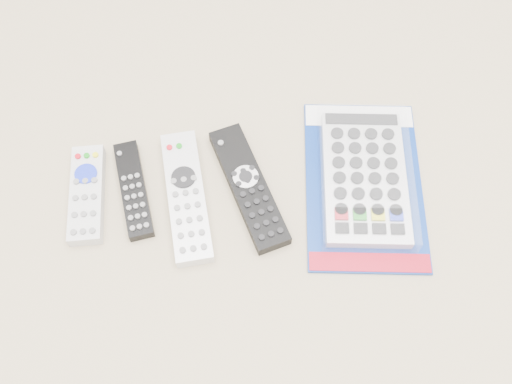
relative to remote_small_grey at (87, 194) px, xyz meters
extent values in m
plane|color=tan|center=(0.23, -0.03, -0.01)|extent=(5.00, 5.00, 0.00)
cube|color=#B6B6B9|center=(0.00, 0.00, 0.00)|extent=(0.06, 0.16, 0.02)
cylinder|color=#1A2CC8|center=(0.00, 0.03, 0.01)|extent=(0.04, 0.04, 0.00)
cube|color=black|center=(0.07, 0.00, 0.00)|extent=(0.05, 0.16, 0.02)
cube|color=silver|center=(0.15, -0.03, 0.00)|extent=(0.06, 0.21, 0.02)
cylinder|color=black|center=(0.15, 0.00, 0.01)|extent=(0.04, 0.04, 0.00)
cube|color=black|center=(0.24, -0.03, 0.00)|extent=(0.09, 0.22, 0.02)
cylinder|color=silver|center=(0.24, -0.02, 0.01)|extent=(0.05, 0.05, 0.00)
cube|color=navy|center=(0.41, -0.05, -0.01)|extent=(0.23, 0.32, 0.01)
cube|color=white|center=(0.44, 0.07, -0.01)|extent=(0.18, 0.07, 0.00)
cube|color=maroon|center=(0.39, -0.17, -0.01)|extent=(0.17, 0.06, 0.00)
cube|color=silver|center=(0.41, -0.04, 0.00)|extent=(0.16, 0.24, 0.02)
cube|color=white|center=(0.41, -0.04, 0.01)|extent=(0.18, 0.26, 0.03)
camera|label=1|loc=(0.18, -0.43, 0.75)|focal=40.00mm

